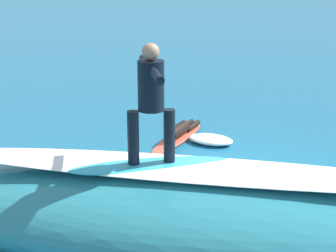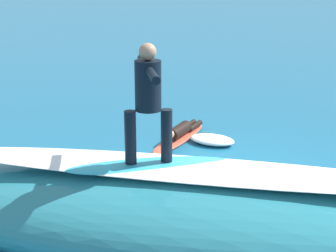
{
  "view_description": "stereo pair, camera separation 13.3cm",
  "coord_description": "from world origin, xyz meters",
  "px_view_note": "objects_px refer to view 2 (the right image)",
  "views": [
    {
      "loc": [
        -2.93,
        8.31,
        3.83
      ],
      "look_at": [
        1.23,
        0.47,
        1.07
      ],
      "focal_mm": 56.83,
      "sensor_mm": 36.0,
      "label": 1
    },
    {
      "loc": [
        -3.05,
        8.25,
        3.83
      ],
      "look_at": [
        1.23,
        0.47,
        1.07
      ],
      "focal_mm": 56.83,
      "sensor_mm": 36.0,
      "label": 2
    }
  ],
  "objects_px": {
    "surfer_riding": "(148,95)",
    "surfboard_riding": "(149,165)",
    "surfer_paddling": "(181,130)",
    "surfboard_paddling": "(179,138)"
  },
  "relations": [
    {
      "from": "surfer_riding",
      "to": "surfboard_riding",
      "type": "bearing_deg",
      "value": 0.0
    },
    {
      "from": "surfboard_riding",
      "to": "surfer_paddling",
      "type": "xyz_separation_m",
      "value": [
        1.9,
        -4.6,
        -1.09
      ]
    },
    {
      "from": "surfer_riding",
      "to": "surfer_paddling",
      "type": "relative_size",
      "value": 0.96
    },
    {
      "from": "surfboard_riding",
      "to": "surfboard_paddling",
      "type": "xyz_separation_m",
      "value": [
        1.9,
        -4.48,
        -1.25
      ]
    },
    {
      "from": "surfboard_riding",
      "to": "surfer_paddling",
      "type": "height_order",
      "value": "surfboard_riding"
    },
    {
      "from": "surfboard_riding",
      "to": "surfer_riding",
      "type": "relative_size",
      "value": 1.4
    },
    {
      "from": "surfboard_paddling",
      "to": "surfer_paddling",
      "type": "xyz_separation_m",
      "value": [
        0.01,
        -0.12,
        0.16
      ]
    },
    {
      "from": "surfer_riding",
      "to": "surfer_paddling",
      "type": "height_order",
      "value": "surfer_riding"
    },
    {
      "from": "surfer_riding",
      "to": "surfboard_paddling",
      "type": "distance_m",
      "value": 5.34
    },
    {
      "from": "surfboard_riding",
      "to": "surfer_riding",
      "type": "bearing_deg",
      "value": 0.0
    }
  ]
}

